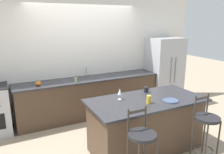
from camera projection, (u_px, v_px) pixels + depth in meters
name	position (u px, v px, depth m)	size (l,w,h in m)	color
ground_plane	(96.00, 121.00, 4.83)	(18.00, 18.00, 0.00)	tan
wall_back	(84.00, 56.00, 5.07)	(6.00, 0.07, 2.70)	silver
back_counter	(90.00, 97.00, 5.03)	(3.25, 0.65, 0.89)	#4C3828
sink_faucet	(86.00, 70.00, 5.05)	(0.02, 0.13, 0.22)	#ADAFB5
kitchen_island	(146.00, 124.00, 3.68)	(1.93, 0.95, 0.90)	#4C3828
refrigerator	(164.00, 71.00, 5.77)	(0.85, 0.72, 1.73)	#ADAFB5
bar_stool_near	(142.00, 144.00, 2.77)	(0.36, 0.36, 1.08)	#332D28
bar_stool_far	(206.00, 126.00, 3.25)	(0.36, 0.36, 1.08)	#332D28
dinner_plate	(171.00, 100.00, 3.49)	(0.26, 0.26, 0.02)	#425170
wine_glass	(120.00, 92.00, 3.52)	(0.07, 0.07, 0.19)	white
coffee_mug	(146.00, 90.00, 3.90)	(0.11, 0.08, 0.10)	#232326
tumbler_cup	(149.00, 99.00, 3.37)	(0.07, 0.07, 0.13)	gold
pumpkin_decoration	(38.00, 83.00, 4.32)	(0.12, 0.12, 0.12)	orange
soap_bottle	(76.00, 80.00, 4.56)	(0.04, 0.04, 0.13)	#89B260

